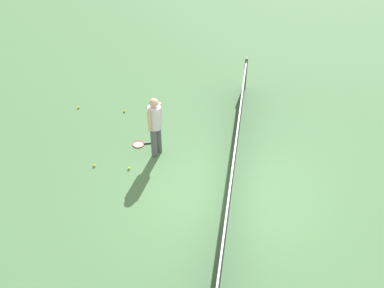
{
  "coord_description": "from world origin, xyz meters",
  "views": [
    {
      "loc": [
        7.56,
        0.26,
        7.24
      ],
      "look_at": [
        -0.59,
        -1.03,
        0.9
      ],
      "focal_mm": 40.84,
      "sensor_mm": 36.0,
      "label": 1
    }
  ],
  "objects_px": {
    "tennis_ball_by_net": "(124,111)",
    "tennis_ball_near_player": "(94,166)",
    "player_near_side": "(155,122)",
    "tennis_ball_midcourt": "(129,168)",
    "tennis_racket_near_player": "(139,144)",
    "tennis_ball_baseline": "(78,108)"
  },
  "relations": [
    {
      "from": "tennis_ball_by_net",
      "to": "tennis_ball_near_player",
      "type": "bearing_deg",
      "value": -1.23
    },
    {
      "from": "player_near_side",
      "to": "tennis_ball_midcourt",
      "type": "height_order",
      "value": "player_near_side"
    },
    {
      "from": "tennis_racket_near_player",
      "to": "tennis_ball_midcourt",
      "type": "relative_size",
      "value": 9.2
    },
    {
      "from": "tennis_racket_near_player",
      "to": "tennis_ball_baseline",
      "type": "relative_size",
      "value": 9.2
    },
    {
      "from": "tennis_racket_near_player",
      "to": "tennis_ball_by_net",
      "type": "height_order",
      "value": "tennis_ball_by_net"
    },
    {
      "from": "tennis_ball_baseline",
      "to": "tennis_ball_by_net",
      "type": "bearing_deg",
      "value": 91.48
    },
    {
      "from": "tennis_racket_near_player",
      "to": "tennis_ball_baseline",
      "type": "bearing_deg",
      "value": -122.74
    },
    {
      "from": "tennis_racket_near_player",
      "to": "tennis_ball_midcourt",
      "type": "distance_m",
      "value": 1.04
    },
    {
      "from": "tennis_ball_midcourt",
      "to": "tennis_racket_near_player",
      "type": "bearing_deg",
      "value": 179.99
    },
    {
      "from": "tennis_ball_by_net",
      "to": "tennis_ball_baseline",
      "type": "relative_size",
      "value": 1.0
    },
    {
      "from": "tennis_ball_midcourt",
      "to": "tennis_ball_baseline",
      "type": "distance_m",
      "value": 3.39
    },
    {
      "from": "tennis_ball_baseline",
      "to": "tennis_ball_near_player",
      "type": "bearing_deg",
      "value": 28.6
    },
    {
      "from": "player_near_side",
      "to": "tennis_ball_by_net",
      "type": "height_order",
      "value": "player_near_side"
    },
    {
      "from": "tennis_ball_near_player",
      "to": "tennis_ball_by_net",
      "type": "xyz_separation_m",
      "value": [
        -2.57,
        0.06,
        0.0
      ]
    },
    {
      "from": "tennis_ball_by_net",
      "to": "tennis_ball_baseline",
      "type": "height_order",
      "value": "same"
    },
    {
      "from": "tennis_racket_near_player",
      "to": "tennis_ball_near_player",
      "type": "bearing_deg",
      "value": -40.18
    },
    {
      "from": "tennis_ball_midcourt",
      "to": "tennis_ball_baseline",
      "type": "bearing_deg",
      "value": -137.62
    },
    {
      "from": "tennis_racket_near_player",
      "to": "tennis_ball_baseline",
      "type": "distance_m",
      "value": 2.72
    },
    {
      "from": "tennis_ball_midcourt",
      "to": "tennis_ball_baseline",
      "type": "xyz_separation_m",
      "value": [
        -2.5,
        -2.28,
        0.0
      ]
    },
    {
      "from": "tennis_ball_by_net",
      "to": "tennis_ball_midcourt",
      "type": "xyz_separation_m",
      "value": [
        2.54,
        0.85,
        0.0
      ]
    },
    {
      "from": "player_near_side",
      "to": "tennis_ball_near_player",
      "type": "relative_size",
      "value": 25.76
    },
    {
      "from": "player_near_side",
      "to": "tennis_ball_near_player",
      "type": "bearing_deg",
      "value": -62.51
    }
  ]
}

